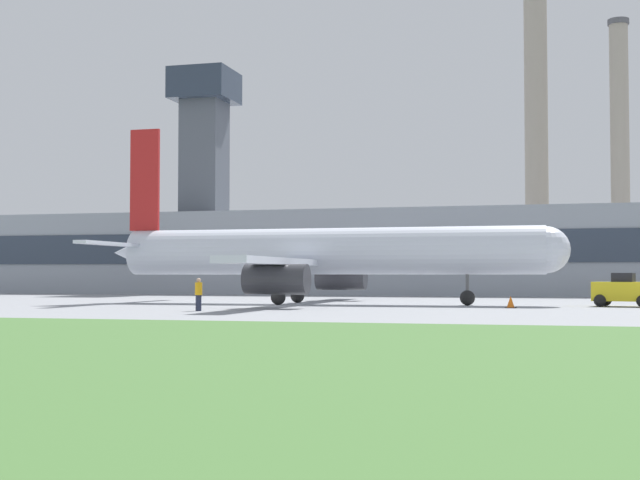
{
  "coord_description": "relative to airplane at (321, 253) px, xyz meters",
  "views": [
    {
      "loc": [
        16.44,
        -49.19,
        1.78
      ],
      "look_at": [
        2.54,
        2.81,
        3.88
      ],
      "focal_mm": 50.0,
      "sensor_mm": 36.0,
      "label": 1
    }
  ],
  "objects": [
    {
      "name": "smokestack_left",
      "position": [
        11.39,
        64.67,
        17.1
      ],
      "size": [
        3.38,
        3.38,
        40.08
      ],
      "color": "gray",
      "rests_on": "ground_plane"
    },
    {
      "name": "ground_plane",
      "position": [
        -2.57,
        -2.81,
        -3.08
      ],
      "size": [
        400.0,
        400.0,
        0.0
      ],
      "primitive_type": "plane",
      "color": "gray"
    },
    {
      "name": "ground_crew_person",
      "position": [
        -3.15,
        -11.39,
        -2.26
      ],
      "size": [
        0.45,
        0.45,
        1.61
      ],
      "color": "#23283D",
      "rests_on": "ground_plane"
    },
    {
      "name": "pushback_tug",
      "position": [
        17.4,
        0.28,
        -2.26
      ],
      "size": [
        3.53,
        2.74,
        1.88
      ],
      "color": "yellow",
      "rests_on": "ground_plane"
    },
    {
      "name": "traffic_cone_near_nose",
      "position": [
        11.42,
        -3.4,
        -2.78
      ],
      "size": [
        0.6,
        0.6,
        0.65
      ],
      "color": "black",
      "rests_on": "ground_plane"
    },
    {
      "name": "terminal_building",
      "position": [
        -3.4,
        27.82,
        1.08
      ],
      "size": [
        80.23,
        11.57,
        21.57
      ],
      "color": "#8C939E",
      "rests_on": "ground_plane"
    },
    {
      "name": "airplane",
      "position": [
        0.0,
        0.0,
        0.0
      ],
      "size": [
        28.39,
        27.25,
        11.1
      ],
      "color": "silver",
      "rests_on": "ground_plane"
    },
    {
      "name": "smokestack_right",
      "position": [
        21.17,
        59.0,
        13.18
      ],
      "size": [
        2.5,
        2.5,
        32.32
      ],
      "color": "gray",
      "rests_on": "ground_plane"
    }
  ]
}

